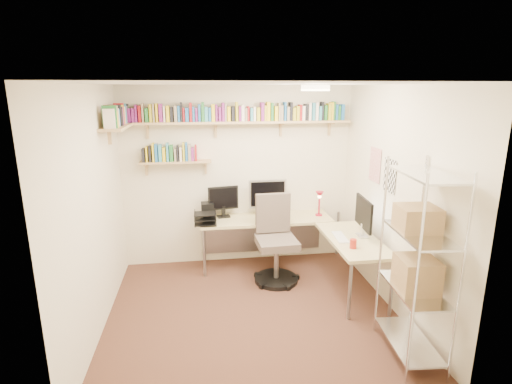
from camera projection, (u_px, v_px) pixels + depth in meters
The scene contains 6 objects.
ground at pixel (253, 312), 4.52m from camera, with size 3.20×3.20×0.00m, color #45261D.
room_shell at pixel (253, 179), 4.13m from camera, with size 3.24×3.04×2.52m.
wall_shelves at pixel (208, 122), 5.19m from camera, with size 3.12×1.09×0.80m.
corner_desk at pixel (278, 224), 5.34m from camera, with size 2.18×1.84×1.23m.
office_chair at pixel (275, 245), 5.19m from camera, with size 0.59×0.61×1.13m.
wire_rack at pixel (417, 255), 3.57m from camera, with size 0.46×0.83×1.85m.
Camera 1 is at (-0.54, -3.99, 2.45)m, focal length 28.00 mm.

